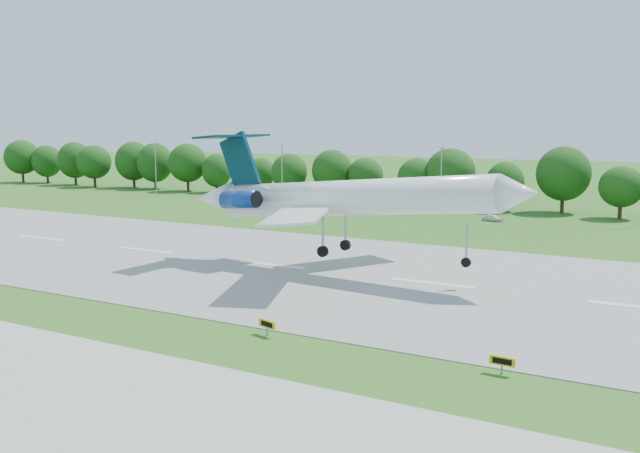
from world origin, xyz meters
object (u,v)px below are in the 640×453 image
(taxi_sign_left, at_px, (267,324))
(service_vehicle_a, at_px, (284,199))
(airliner, at_px, (335,197))
(service_vehicle_b, at_px, (492,218))

(taxi_sign_left, bearing_deg, service_vehicle_a, 137.59)
(airliner, xyz_separation_m, service_vehicle_a, (-44.22, 58.94, -7.88))
(airliner, height_order, service_vehicle_b, airliner)
(service_vehicle_a, relative_size, service_vehicle_b, 1.14)
(service_vehicle_a, xyz_separation_m, service_vehicle_b, (47.27, -7.82, -0.06))
(taxi_sign_left, height_order, service_vehicle_b, taxi_sign_left)
(airliner, bearing_deg, taxi_sign_left, -71.19)
(taxi_sign_left, bearing_deg, airliner, 121.90)
(airliner, xyz_separation_m, service_vehicle_b, (3.05, 51.12, -7.94))
(taxi_sign_left, relative_size, service_vehicle_b, 0.50)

